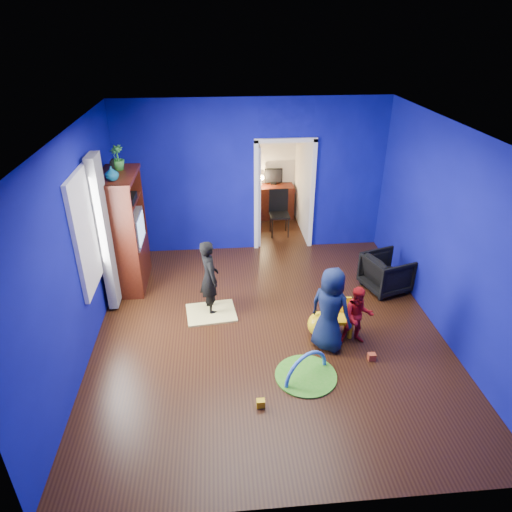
{
  "coord_description": "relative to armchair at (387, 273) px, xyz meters",
  "views": [
    {
      "loc": [
        -0.67,
        -5.42,
        4.14
      ],
      "look_at": [
        -0.15,
        0.4,
        1.04
      ],
      "focal_mm": 32.0,
      "sensor_mm": 36.0,
      "label": 1
    }
  ],
  "objects": [
    {
      "name": "floor",
      "position": [
        -2.1,
        -0.97,
        -0.32
      ],
      "size": [
        5.0,
        5.5,
        0.01
      ],
      "primitive_type": "cube",
      "color": "black",
      "rests_on": "ground"
    },
    {
      "name": "ceiling",
      "position": [
        -2.1,
        -0.97,
        2.58
      ],
      "size": [
        5.0,
        5.5,
        0.01
      ],
      "primitive_type": "cube",
      "color": "white",
      "rests_on": "wall_back"
    },
    {
      "name": "wall_back",
      "position": [
        -2.1,
        1.78,
        1.13
      ],
      "size": [
        5.0,
        0.02,
        2.9
      ],
      "primitive_type": "cube",
      "color": "#0A0C78",
      "rests_on": "floor"
    },
    {
      "name": "wall_front",
      "position": [
        -2.1,
        -3.72,
        1.13
      ],
      "size": [
        5.0,
        0.02,
        2.9
      ],
      "primitive_type": "cube",
      "color": "#0A0C78",
      "rests_on": "floor"
    },
    {
      "name": "wall_left",
      "position": [
        -4.6,
        -0.97,
        1.13
      ],
      "size": [
        0.02,
        5.5,
        2.9
      ],
      "primitive_type": "cube",
      "color": "#0A0C78",
      "rests_on": "floor"
    },
    {
      "name": "wall_right",
      "position": [
        0.4,
        -0.97,
        1.13
      ],
      "size": [
        0.02,
        5.5,
        2.9
      ],
      "primitive_type": "cube",
      "color": "#0A0C78",
      "rests_on": "floor"
    },
    {
      "name": "alcove",
      "position": [
        -1.5,
        2.65,
        0.93
      ],
      "size": [
        1.0,
        1.75,
        2.5
      ],
      "primitive_type": null,
      "color": "silver",
      "rests_on": "floor"
    },
    {
      "name": "armchair",
      "position": [
        0.0,
        0.0,
        0.0
      ],
      "size": [
        0.87,
        0.86,
        0.64
      ],
      "primitive_type": "imported",
      "rotation": [
        0.0,
        0.0,
        1.88
      ],
      "color": "black",
      "rests_on": "floor"
    },
    {
      "name": "child_black",
      "position": [
        -2.95,
        -0.37,
        0.29
      ],
      "size": [
        0.41,
        0.51,
        1.21
      ],
      "primitive_type": "imported",
      "rotation": [
        0.0,
        0.0,
        1.89
      ],
      "color": "black",
      "rests_on": "floor"
    },
    {
      "name": "child_navy",
      "position": [
        -1.32,
        -1.41,
        0.3
      ],
      "size": [
        0.71,
        0.7,
        1.24
      ],
      "primitive_type": "imported",
      "rotation": [
        0.0,
        0.0,
        2.39
      ],
      "color": "#0F1638",
      "rests_on": "floor"
    },
    {
      "name": "toddler_red",
      "position": [
        -0.9,
        -1.34,
        0.13
      ],
      "size": [
        0.45,
        0.36,
        0.89
      ],
      "primitive_type": "imported",
      "rotation": [
        0.0,
        0.0,
        -0.05
      ],
      "color": "red",
      "rests_on": "floor"
    },
    {
      "name": "vase",
      "position": [
        -4.32,
        0.3,
        1.75
      ],
      "size": [
        0.23,
        0.23,
        0.21
      ],
      "primitive_type": "imported",
      "rotation": [
        0.0,
        0.0,
        0.15
      ],
      "color": "#0C5562",
      "rests_on": "tv_armoire"
    },
    {
      "name": "potted_plant",
      "position": [
        -4.32,
        0.82,
        1.84
      ],
      "size": [
        0.29,
        0.29,
        0.39
      ],
      "primitive_type": "imported",
      "rotation": [
        0.0,
        0.0,
        -0.4
      ],
      "color": "#318731",
      "rests_on": "tv_armoire"
    },
    {
      "name": "tv_armoire",
      "position": [
        -4.32,
        0.6,
        0.66
      ],
      "size": [
        0.58,
        1.14,
        1.96
      ],
      "primitive_type": "cube",
      "color": "#3E100A",
      "rests_on": "floor"
    },
    {
      "name": "crt_tv",
      "position": [
        -4.28,
        0.6,
        0.7
      ],
      "size": [
        0.46,
        0.7,
        0.54
      ],
      "primitive_type": "cube",
      "color": "silver",
      "rests_on": "tv_armoire"
    },
    {
      "name": "yellow_blanket",
      "position": [
        -2.95,
        -0.47,
        -0.3
      ],
      "size": [
        0.81,
        0.68,
        0.03
      ],
      "primitive_type": "cube",
      "rotation": [
        0.0,
        0.0,
        0.11
      ],
      "color": "#F2E07A",
      "rests_on": "floor"
    },
    {
      "name": "hopper_ball",
      "position": [
        -1.37,
        -1.16,
        -0.13
      ],
      "size": [
        0.38,
        0.38,
        0.38
      ],
      "primitive_type": "sphere",
      "color": "yellow",
      "rests_on": "floor"
    },
    {
      "name": "kid_chair",
      "position": [
        -1.05,
        -1.14,
        -0.07
      ],
      "size": [
        0.31,
        0.31,
        0.5
      ],
      "primitive_type": "cube",
      "rotation": [
        0.0,
        0.0,
        -0.11
      ],
      "color": "yellow",
      "rests_on": "floor"
    },
    {
      "name": "play_mat",
      "position": [
        -1.73,
        -1.98,
        -0.31
      ],
      "size": [
        0.8,
        0.8,
        0.02
      ],
      "primitive_type": "cylinder",
      "color": "#4B9E23",
      "rests_on": "floor"
    },
    {
      "name": "toy_arch",
      "position": [
        -1.73,
        -1.98,
        -0.3
      ],
      "size": [
        0.64,
        0.43,
        0.72
      ],
      "primitive_type": "torus",
      "rotation": [
        1.57,
        0.0,
        0.57
      ],
      "color": "#3F8CD8",
      "rests_on": "floor"
    },
    {
      "name": "window_left",
      "position": [
        -4.58,
        -0.62,
        1.23
      ],
      "size": [
        0.03,
        0.95,
        1.55
      ],
      "primitive_type": "cube",
      "color": "white",
      "rests_on": "wall_left"
    },
    {
      "name": "curtain",
      "position": [
        -4.47,
        -0.07,
        0.93
      ],
      "size": [
        0.14,
        0.42,
        2.4
      ],
      "primitive_type": "cube",
      "color": "slate",
      "rests_on": "floor"
    },
    {
      "name": "doorway",
      "position": [
        -1.5,
        1.78,
        0.73
      ],
      "size": [
        1.16,
        0.1,
        2.1
      ],
      "primitive_type": "cube",
      "color": "white",
      "rests_on": "floor"
    },
    {
      "name": "study_desk",
      "position": [
        -1.5,
        3.29,
        0.06
      ],
      "size": [
        0.88,
        0.44,
        0.75
      ],
      "primitive_type": "cube",
      "color": "#3D140A",
      "rests_on": "floor"
    },
    {
      "name": "desk_monitor",
      "position": [
        -1.5,
        3.41,
        0.63
      ],
      "size": [
        0.4,
        0.05,
        0.32
      ],
      "primitive_type": "cube",
      "color": "black",
      "rests_on": "study_desk"
    },
    {
      "name": "desk_lamp",
      "position": [
        -1.78,
        3.35,
        0.61
      ],
      "size": [
        0.14,
        0.14,
        0.14
      ],
      "primitive_type": "sphere",
      "color": "#FFD88C",
      "rests_on": "study_desk"
    },
    {
      "name": "folding_chair",
      "position": [
        -1.5,
        2.33,
        0.14
      ],
      "size": [
        0.4,
        0.4,
        0.92
      ],
      "primitive_type": "cube",
      "color": "black",
      "rests_on": "floor"
    },
    {
      "name": "book_shelf",
      "position": [
        -1.5,
        3.4,
        1.7
      ],
      "size": [
        0.88,
        0.24,
        0.04
      ],
      "primitive_type": "cube",
      "color": "white",
      "rests_on": "study_desk"
    },
    {
      "name": "toy_0",
      "position": [
        -0.78,
        -1.75,
        -0.27
      ],
      "size": [
        0.1,
        0.08,
        0.1
      ],
      "primitive_type": "cube",
      "color": "#CE4B22",
      "rests_on": "floor"
    },
    {
      "name": "toy_1",
      "position": [
        0.04,
        -0.17,
        -0.26
      ],
      "size": [
        0.11,
        0.11,
        0.11
      ],
      "primitive_type": "sphere",
      "color": "blue",
      "rests_on": "floor"
    },
    {
      "name": "toy_2",
      "position": [
        -2.36,
        -2.44,
        -0.27
      ],
      "size": [
        0.1,
        0.08,
        0.1
      ],
      "primitive_type": "cube",
      "color": "yellow",
      "rests_on": "floor"
    },
    {
      "name": "toy_3",
      "position": [
        -0.89,
        -0.63,
        -0.26
      ],
      "size": [
        0.11,
        0.11,
        0.11
      ],
      "primitive_type": "sphere",
      "color": "green",
      "rests_on": "floor"
    },
    {
      "name": "toy_4",
      "position": [
        -1.14,
        -0.82,
        -0.27
      ],
      "size": [
        0.1,
        0.08,
        0.1
      ],
      "primitive_type": "cube",
      "color": "#BB468A",
      "rests_on": "floor"
    }
  ]
}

